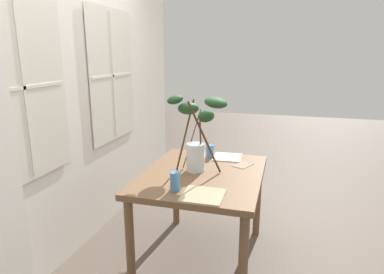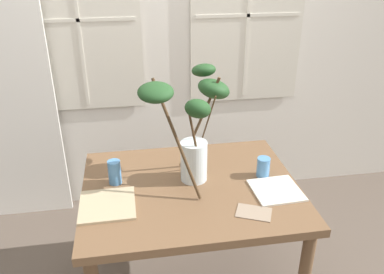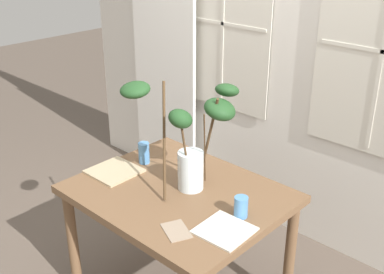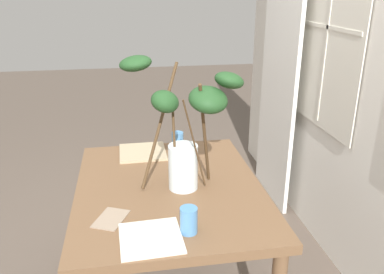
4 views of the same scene
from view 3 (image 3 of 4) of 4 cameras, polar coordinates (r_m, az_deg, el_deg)
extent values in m
cube|color=silver|center=(3.38, 12.37, 9.46)|extent=(4.20, 0.12, 2.66)
cube|color=white|center=(3.63, 3.73, 13.25)|extent=(0.78, 0.01, 1.22)
cube|color=silver|center=(3.63, 3.68, 13.24)|extent=(0.85, 0.01, 1.29)
cube|color=silver|center=(3.62, 3.64, 13.23)|extent=(0.02, 0.01, 1.22)
cube|color=silver|center=(3.62, 3.64, 13.23)|extent=(0.78, 0.01, 0.02)
cube|color=white|center=(3.03, 21.64, 9.38)|extent=(0.78, 0.01, 1.22)
cube|color=silver|center=(3.03, 21.61, 9.36)|extent=(0.85, 0.01, 1.29)
cube|color=silver|center=(3.02, 21.58, 9.35)|extent=(0.02, 0.01, 1.22)
cube|color=silver|center=(3.02, 21.58, 9.35)|extent=(0.78, 0.01, 0.02)
cube|color=white|center=(4.02, -3.37, 9.78)|extent=(0.69, 0.03, 2.32)
cube|color=brown|center=(2.75, -1.59, -6.74)|extent=(1.15, 0.93, 0.05)
cylinder|color=brown|center=(3.10, -13.88, -12.07)|extent=(0.06, 0.06, 0.72)
cylinder|color=brown|center=(3.51, -2.90, -6.65)|extent=(0.06, 0.06, 0.72)
cylinder|color=brown|center=(2.98, 11.48, -13.55)|extent=(0.06, 0.06, 0.72)
cylinder|color=silver|center=(2.71, -0.16, -3.97)|extent=(0.15, 0.15, 0.23)
cylinder|color=silver|center=(2.74, -0.16, -5.29)|extent=(0.13, 0.13, 0.07)
cylinder|color=#47331E|center=(2.63, -3.30, -0.39)|extent=(0.22, 0.23, 0.59)
ellipsoid|color=#1E421E|center=(2.53, -6.73, 5.57)|extent=(0.23, 0.24, 0.10)
cylinder|color=#47331E|center=(2.64, 1.50, -1.46)|extent=(0.11, 0.13, 0.48)
ellipsoid|color=#1E421E|center=(2.54, 3.30, 3.29)|extent=(0.26, 0.25, 0.16)
cylinder|color=#47331E|center=(2.63, -0.74, -2.02)|extent=(0.10, 0.02, 0.44)
ellipsoid|color=#1E421E|center=(2.51, -1.38, 2.18)|extent=(0.16, 0.15, 0.15)
cylinder|color=#47331E|center=(2.67, 1.94, -0.30)|extent=(0.21, 0.11, 0.55)
ellipsoid|color=#1E421E|center=(2.61, 4.17, 5.55)|extent=(0.18, 0.18, 0.11)
cylinder|color=#4C84BC|center=(3.02, -5.70, -1.88)|extent=(0.07, 0.07, 0.13)
cylinder|color=#4C84BC|center=(2.50, 5.80, -8.22)|extent=(0.07, 0.07, 0.11)
cube|color=tan|center=(2.96, -9.16, -3.99)|extent=(0.28, 0.28, 0.01)
cube|color=silver|center=(2.42, 3.86, -10.93)|extent=(0.26, 0.26, 0.01)
cube|color=gray|center=(2.41, -1.86, -11.00)|extent=(0.20, 0.17, 0.00)
camera|label=1|loc=(4.27, -33.27, 14.31)|focal=31.35mm
camera|label=2|loc=(1.97, -50.68, 9.42)|focal=37.23mm
camera|label=4|loc=(1.56, 45.14, 0.36)|focal=37.27mm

